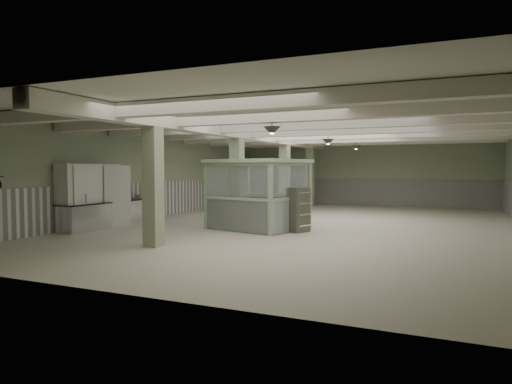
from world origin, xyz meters
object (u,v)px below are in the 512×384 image
at_px(filing_cabinet, 298,210).
at_px(guard_booth, 258,181).
at_px(walkin_cooler, 90,196).
at_px(prep_counter, 113,213).

bearing_deg(filing_cabinet, guard_booth, -164.58).
distance_m(guard_booth, filing_cabinet, 1.81).
height_order(walkin_cooler, guard_booth, guard_booth).
bearing_deg(guard_booth, prep_counter, -150.72).
relative_size(prep_counter, walkin_cooler, 1.88).
distance_m(prep_counter, filing_cabinet, 6.78).
bearing_deg(filing_cabinet, walkin_cooler, -138.59).
relative_size(guard_booth, filing_cabinet, 2.40).
distance_m(walkin_cooler, filing_cabinet, 7.13).
bearing_deg(guard_booth, filing_cabinet, 6.23).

